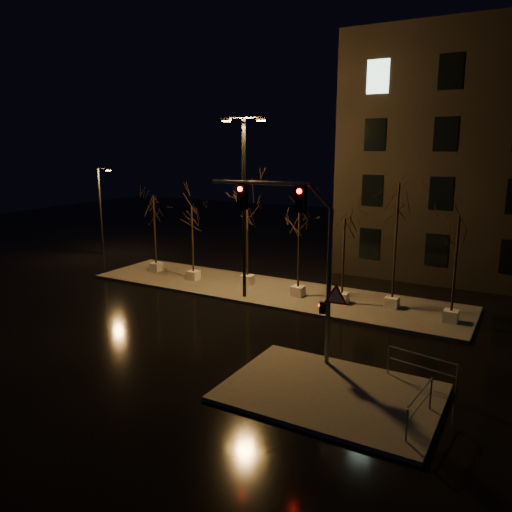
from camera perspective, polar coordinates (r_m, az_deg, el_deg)
The scene contains 15 objects.
ground at distance 23.66m, azimuth -5.59°, elevation -7.76°, with size 90.00×90.00×0.00m, color black.
median at distance 28.49m, azimuth 1.36°, elevation -4.01°, with size 22.00×5.00×0.15m, color #4D4B45.
sidewalk_corner at distance 17.53m, azimuth 8.54°, elevation -15.16°, with size 7.00×5.00×0.15m, color #4D4B45.
tree_0 at distance 32.60m, azimuth -11.59°, elevation 4.83°, with size 1.80×1.80×5.02m.
tree_1 at distance 30.11m, azimuth -7.32°, elevation 3.71°, with size 1.80×1.80×4.58m.
tree_2 at distance 28.75m, azimuth -1.02°, elevation 4.76°, with size 1.80×1.80×5.47m.
tree_3 at distance 26.52m, azimuth 4.96°, elevation 3.54°, with size 1.80×1.80×5.15m.
tree_4 at distance 25.68m, azimuth 10.05°, elevation 2.11°, with size 1.80×1.80×4.58m.
tree_5 at distance 25.28m, azimuth 15.87°, elevation 4.89°, with size 1.80×1.80×6.43m.
tree_6 at distance 24.19m, azimuth 22.04°, elevation 1.60°, with size 1.80×1.80×5.05m.
traffic_signal_mast at distance 18.42m, azimuth 5.18°, elevation 1.19°, with size 5.50×0.67×6.74m.
streetlight_main at distance 26.18m, azimuth -1.38°, elevation 6.88°, with size 2.36×0.70×9.46m.
streetlight_far at distance 39.67m, azimuth -17.27°, elevation 5.35°, with size 1.29×0.32×6.57m.
guard_rail_a at distance 18.36m, azimuth 18.39°, elevation -11.69°, with size 2.43×0.53×1.07m.
guard_rail_b at distance 15.92m, azimuth 18.22°, elevation -15.65°, with size 0.29×2.21×1.05m.
Camera 1 is at (12.88, -18.09, 8.17)m, focal length 35.00 mm.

